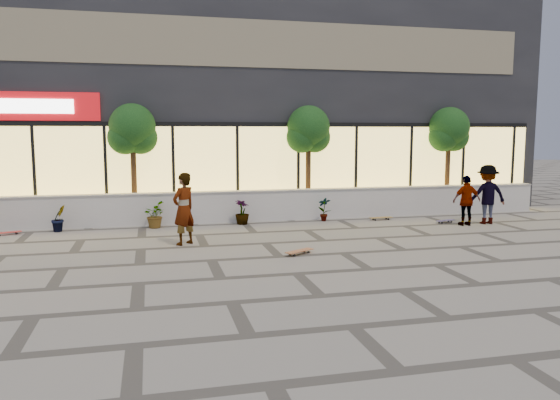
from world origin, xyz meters
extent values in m
plane|color=gray|center=(0.00, 0.00, 0.00)|extent=(80.00, 80.00, 0.00)
cube|color=silver|center=(0.00, 7.00, 0.50)|extent=(22.00, 0.35, 1.00)
cube|color=#B2AFA8|center=(0.00, 7.00, 1.02)|extent=(22.00, 0.42, 0.04)
cube|color=black|center=(0.00, 12.50, 4.25)|extent=(24.00, 9.00, 8.50)
cube|color=#FFD866|center=(0.00, 7.98, 1.70)|extent=(23.04, 0.05, 3.00)
cube|color=black|center=(0.00, 7.95, 3.25)|extent=(23.04, 0.08, 0.15)
cube|color=#B60D12|center=(-7.00, 7.93, 3.80)|extent=(5.00, 0.10, 0.90)
cube|color=white|center=(-7.00, 7.86, 3.80)|extent=(3.40, 0.06, 0.45)
cube|color=brown|center=(0.00, 7.98, 6.00)|extent=(21.60, 0.05, 1.60)
imported|color=#113715|center=(-5.70, 6.45, 0.41)|extent=(0.57, 0.57, 0.81)
imported|color=#113715|center=(-2.90, 6.45, 0.41)|extent=(0.68, 0.77, 0.81)
imported|color=#113715|center=(-0.10, 6.45, 0.41)|extent=(0.64, 0.64, 0.81)
imported|color=#113715|center=(2.70, 6.45, 0.41)|extent=(0.46, 0.35, 0.81)
cylinder|color=#4C2E1B|center=(-3.50, 7.70, 1.62)|extent=(0.18, 0.18, 3.24)
sphere|color=#113715|center=(-3.50, 7.70, 3.17)|extent=(1.50, 1.50, 1.50)
sphere|color=#113715|center=(-3.75, 7.65, 2.81)|extent=(1.10, 1.10, 1.10)
sphere|color=#113715|center=(-3.25, 7.75, 2.81)|extent=(1.10, 1.10, 1.10)
cylinder|color=#4C2E1B|center=(2.50, 7.70, 1.62)|extent=(0.18, 0.18, 3.24)
sphere|color=#113715|center=(2.50, 7.70, 3.17)|extent=(1.50, 1.50, 1.50)
sphere|color=#113715|center=(2.25, 7.65, 2.81)|extent=(1.10, 1.10, 1.10)
sphere|color=#113715|center=(2.75, 7.75, 2.81)|extent=(1.10, 1.10, 1.10)
cylinder|color=#4C2E1B|center=(8.00, 7.70, 1.62)|extent=(0.18, 0.18, 3.24)
sphere|color=#113715|center=(8.00, 7.70, 3.17)|extent=(1.50, 1.50, 1.50)
sphere|color=#113715|center=(7.75, 7.65, 2.81)|extent=(1.10, 1.10, 1.10)
sphere|color=#113715|center=(8.25, 7.75, 2.81)|extent=(1.10, 1.10, 1.10)
imported|color=silver|center=(-2.14, 3.62, 0.96)|extent=(0.84, 0.80, 1.93)
imported|color=silver|center=(6.86, 4.54, 0.81)|extent=(0.96, 0.42, 1.61)
imported|color=maroon|center=(7.71, 4.71, 0.96)|extent=(1.32, 0.86, 1.93)
cube|color=#9F5B34|center=(0.54, 1.76, 0.09)|extent=(0.81, 0.61, 0.02)
cylinder|color=black|center=(0.71, 1.96, 0.03)|extent=(0.07, 0.06, 0.06)
cylinder|color=black|center=(0.79, 1.83, 0.03)|extent=(0.07, 0.06, 0.06)
cylinder|color=black|center=(0.28, 1.69, 0.03)|extent=(0.07, 0.06, 0.06)
cylinder|color=black|center=(0.36, 1.56, 0.03)|extent=(0.07, 0.06, 0.06)
cube|color=red|center=(-7.07, 6.20, 0.08)|extent=(0.75, 0.45, 0.02)
cylinder|color=black|center=(-6.89, 6.34, 0.03)|extent=(0.06, 0.05, 0.05)
cylinder|color=black|center=(-6.84, 6.22, 0.03)|extent=(0.06, 0.05, 0.05)
cylinder|color=black|center=(-7.26, 6.06, 0.03)|extent=(0.06, 0.05, 0.05)
cube|color=olive|center=(4.65, 6.20, 0.09)|extent=(0.82, 0.27, 0.02)
cylinder|color=black|center=(4.90, 6.29, 0.03)|extent=(0.06, 0.04, 0.06)
cylinder|color=black|center=(4.91, 6.15, 0.03)|extent=(0.06, 0.04, 0.06)
cylinder|color=black|center=(4.40, 6.25, 0.03)|extent=(0.06, 0.04, 0.06)
cylinder|color=black|center=(4.41, 6.11, 0.03)|extent=(0.06, 0.04, 0.06)
cube|color=#4F437B|center=(6.50, 5.17, 0.08)|extent=(0.74, 0.39, 0.02)
cylinder|color=black|center=(6.69, 5.30, 0.03)|extent=(0.06, 0.04, 0.05)
cylinder|color=black|center=(6.73, 5.18, 0.03)|extent=(0.06, 0.04, 0.05)
cylinder|color=black|center=(6.27, 5.17, 0.03)|extent=(0.06, 0.04, 0.05)
cylinder|color=black|center=(6.31, 5.05, 0.03)|extent=(0.06, 0.04, 0.05)
camera|label=1|loc=(-2.98, -10.89, 2.99)|focal=35.00mm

